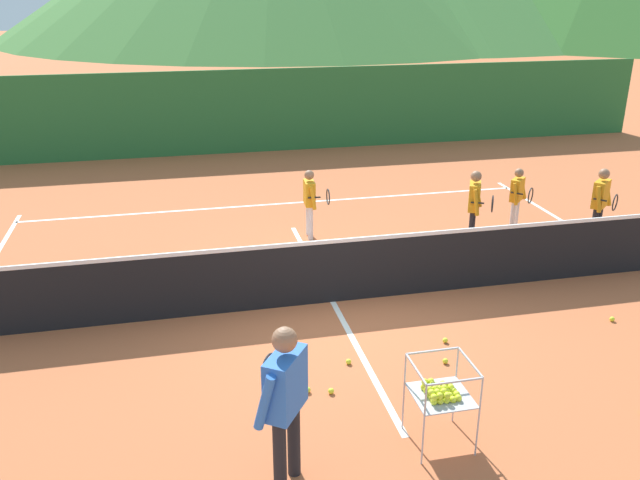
{
  "coord_description": "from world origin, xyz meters",
  "views": [
    {
      "loc": [
        -2.08,
        -8.42,
        4.36
      ],
      "look_at": [
        -0.11,
        0.36,
        0.83
      ],
      "focal_mm": 37.35,
      "sensor_mm": 36.0,
      "label": 1
    }
  ],
  "objects_px": {
    "student_1": "(475,202)",
    "tennis_ball_10": "(349,362)",
    "ball_cart": "(440,392)",
    "student_2": "(518,194)",
    "tennis_ball_2": "(445,340)",
    "tennis_net": "(333,270)",
    "student_0": "(310,197)",
    "tennis_ball_7": "(612,319)",
    "tennis_ball_8": "(445,361)",
    "instructor": "(285,393)",
    "tennis_ball_3": "(331,391)",
    "student_3": "(601,199)",
    "tennis_ball_0": "(308,390)"
  },
  "relations": [
    {
      "from": "student_2",
      "to": "ball_cart",
      "type": "relative_size",
      "value": 1.33
    },
    {
      "from": "student_3",
      "to": "tennis_ball_10",
      "type": "distance_m",
      "value": 6.09
    },
    {
      "from": "tennis_net",
      "to": "student_0",
      "type": "relative_size",
      "value": 8.63
    },
    {
      "from": "instructor",
      "to": "tennis_ball_3",
      "type": "distance_m",
      "value": 1.77
    },
    {
      "from": "tennis_ball_7",
      "to": "tennis_ball_8",
      "type": "distance_m",
      "value": 2.7
    },
    {
      "from": "instructor",
      "to": "student_1",
      "type": "distance_m",
      "value": 6.62
    },
    {
      "from": "tennis_ball_8",
      "to": "tennis_ball_10",
      "type": "relative_size",
      "value": 1.0
    },
    {
      "from": "tennis_ball_0",
      "to": "tennis_ball_8",
      "type": "bearing_deg",
      "value": 7.48
    },
    {
      "from": "tennis_net",
      "to": "tennis_ball_2",
      "type": "height_order",
      "value": "tennis_net"
    },
    {
      "from": "instructor",
      "to": "tennis_ball_10",
      "type": "distance_m",
      "value": 2.36
    },
    {
      "from": "student_1",
      "to": "tennis_ball_7",
      "type": "bearing_deg",
      "value": -76.8
    },
    {
      "from": "tennis_ball_2",
      "to": "tennis_ball_10",
      "type": "bearing_deg",
      "value": -170.59
    },
    {
      "from": "student_2",
      "to": "tennis_ball_2",
      "type": "distance_m",
      "value": 4.62
    },
    {
      "from": "tennis_ball_3",
      "to": "tennis_ball_8",
      "type": "height_order",
      "value": "same"
    },
    {
      "from": "student_1",
      "to": "tennis_ball_3",
      "type": "height_order",
      "value": "student_1"
    },
    {
      "from": "student_1",
      "to": "tennis_ball_2",
      "type": "height_order",
      "value": "student_1"
    },
    {
      "from": "student_1",
      "to": "tennis_ball_3",
      "type": "relative_size",
      "value": 19.95
    },
    {
      "from": "tennis_ball_3",
      "to": "tennis_ball_7",
      "type": "relative_size",
      "value": 1.0
    },
    {
      "from": "ball_cart",
      "to": "tennis_net",
      "type": "bearing_deg",
      "value": 94.83
    },
    {
      "from": "student_0",
      "to": "tennis_ball_3",
      "type": "bearing_deg",
      "value": -99.2
    },
    {
      "from": "student_2",
      "to": "tennis_ball_8",
      "type": "distance_m",
      "value": 5.1
    },
    {
      "from": "student_1",
      "to": "tennis_ball_10",
      "type": "height_order",
      "value": "student_1"
    },
    {
      "from": "student_0",
      "to": "tennis_ball_2",
      "type": "height_order",
      "value": "student_0"
    },
    {
      "from": "student_1",
      "to": "student_3",
      "type": "distance_m",
      "value": 2.22
    },
    {
      "from": "ball_cart",
      "to": "tennis_ball_10",
      "type": "bearing_deg",
      "value": 106.87
    },
    {
      "from": "student_2",
      "to": "tennis_ball_8",
      "type": "relative_size",
      "value": 17.55
    },
    {
      "from": "tennis_ball_3",
      "to": "tennis_ball_8",
      "type": "bearing_deg",
      "value": 11.69
    },
    {
      "from": "student_0",
      "to": "tennis_ball_10",
      "type": "relative_size",
      "value": 18.42
    },
    {
      "from": "tennis_ball_2",
      "to": "tennis_ball_8",
      "type": "distance_m",
      "value": 0.51
    },
    {
      "from": "ball_cart",
      "to": "tennis_ball_10",
      "type": "relative_size",
      "value": 13.22
    },
    {
      "from": "tennis_ball_7",
      "to": "tennis_ball_8",
      "type": "xyz_separation_m",
      "value": [
        -2.65,
        -0.51,
        0.0
      ]
    },
    {
      "from": "student_0",
      "to": "student_1",
      "type": "xyz_separation_m",
      "value": [
        2.67,
        -1.04,
        0.06
      ]
    },
    {
      "from": "student_3",
      "to": "tennis_ball_0",
      "type": "bearing_deg",
      "value": -150.12
    },
    {
      "from": "tennis_ball_0",
      "to": "tennis_ball_3",
      "type": "relative_size",
      "value": 1.0
    },
    {
      "from": "ball_cart",
      "to": "tennis_ball_7",
      "type": "relative_size",
      "value": 13.22
    },
    {
      "from": "student_0",
      "to": "tennis_ball_7",
      "type": "relative_size",
      "value": 18.42
    },
    {
      "from": "tennis_net",
      "to": "tennis_ball_3",
      "type": "height_order",
      "value": "tennis_net"
    },
    {
      "from": "student_1",
      "to": "tennis_ball_8",
      "type": "xyz_separation_m",
      "value": [
        -1.95,
        -3.51,
        -0.78
      ]
    },
    {
      "from": "tennis_ball_8",
      "to": "tennis_ball_2",
      "type": "bearing_deg",
      "value": 67.46
    },
    {
      "from": "student_1",
      "to": "ball_cart",
      "type": "bearing_deg",
      "value": -118.19
    },
    {
      "from": "student_0",
      "to": "tennis_ball_3",
      "type": "relative_size",
      "value": 18.42
    },
    {
      "from": "tennis_ball_2",
      "to": "tennis_ball_8",
      "type": "height_order",
      "value": "same"
    },
    {
      "from": "tennis_ball_0",
      "to": "tennis_ball_7",
      "type": "distance_m",
      "value": 4.47
    },
    {
      "from": "tennis_ball_7",
      "to": "student_1",
      "type": "bearing_deg",
      "value": 103.2
    },
    {
      "from": "tennis_ball_8",
      "to": "tennis_ball_7",
      "type": "bearing_deg",
      "value": 10.82
    },
    {
      "from": "student_0",
      "to": "tennis_ball_7",
      "type": "xyz_separation_m",
      "value": [
        3.37,
        -4.04,
        -0.72
      ]
    },
    {
      "from": "instructor",
      "to": "student_3",
      "type": "distance_m",
      "value": 7.97
    },
    {
      "from": "tennis_ball_10",
      "to": "tennis_ball_7",
      "type": "bearing_deg",
      "value": 3.93
    },
    {
      "from": "tennis_net",
      "to": "ball_cart",
      "type": "xyz_separation_m",
      "value": [
        0.28,
        -3.29,
        0.09
      ]
    },
    {
      "from": "tennis_ball_2",
      "to": "tennis_ball_7",
      "type": "bearing_deg",
      "value": 0.89
    }
  ]
}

